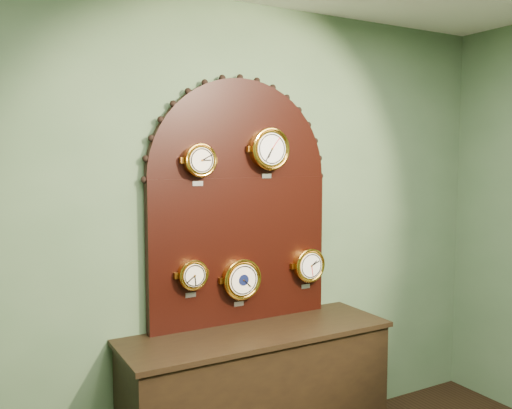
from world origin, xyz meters
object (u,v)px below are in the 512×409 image
display_board (240,195)px  tide_clock (309,265)px  barometer (241,279)px  shop_counter (258,400)px  arabic_clock (269,149)px  roman_clock (200,160)px  hygrometer (192,275)px

display_board → tide_clock: display_board is taller
barometer → shop_counter: bearing=-79.2°
display_board → arabic_clock: 0.33m
display_board → tide_clock: 0.67m
roman_clock → arabic_clock: (0.47, -0.00, 0.07)m
roman_clock → barometer: bearing=-0.3°
hygrometer → tide_clock: hygrometer is taller
barometer → tide_clock: size_ratio=1.10×
roman_clock → shop_counter: bearing=-27.5°
shop_counter → tide_clock: size_ratio=5.81×
roman_clock → tide_clock: bearing=-0.1°
display_board → barometer: 0.52m
tide_clock → roman_clock: bearing=179.9°
shop_counter → display_board: size_ratio=1.05×
arabic_clock → shop_counter: bearing=-137.8°
display_board → hygrometer: bearing=-169.4°
roman_clock → arabic_clock: 0.47m
display_board → hygrometer: (-0.35, -0.07, -0.45)m
barometer → roman_clock: bearing=179.7°
shop_counter → barometer: size_ratio=5.27×
hygrometer → barometer: (0.32, -0.00, -0.06)m
shop_counter → roman_clock: (-0.30, 0.15, 1.44)m
arabic_clock → hygrometer: 0.90m
roman_clock → tide_clock: 1.03m
display_board → arabic_clock: size_ratio=4.88×
hygrometer → barometer: 0.33m
hygrometer → barometer: hygrometer is taller
arabic_clock → barometer: (-0.20, 0.00, -0.79)m
display_board → roman_clock: 0.37m
roman_clock → hygrometer: bearing=179.5°
shop_counter → tide_clock: tide_clock is taller
roman_clock → arabic_clock: bearing=-0.2°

